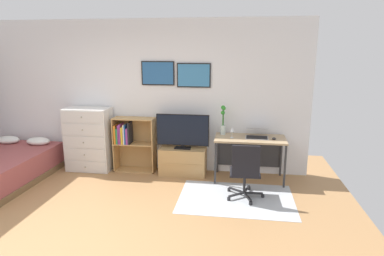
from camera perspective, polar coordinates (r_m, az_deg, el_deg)
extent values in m
plane|color=#A87A4C|center=(4.41, -18.55, -16.91)|extent=(7.20, 7.20, 0.00)
cube|color=white|center=(6.14, -9.35, 5.41)|extent=(6.12, 0.06, 2.70)
cube|color=black|center=(5.95, -5.87, 9.34)|extent=(0.59, 0.02, 0.42)
cube|color=#285B93|center=(5.93, -5.90, 9.33)|extent=(0.55, 0.01, 0.38)
cube|color=black|center=(5.83, 0.30, 9.03)|extent=(0.59, 0.02, 0.42)
cube|color=teal|center=(5.82, 0.29, 9.02)|extent=(0.55, 0.01, 0.38)
cube|color=#B2B7BC|center=(5.12, 7.56, -11.88)|extent=(1.70, 1.20, 0.01)
ellipsoid|color=white|center=(7.15, -29.04, -1.79)|extent=(0.44, 0.28, 0.14)
ellipsoid|color=white|center=(6.80, -24.87, -2.06)|extent=(0.44, 0.28, 0.14)
cube|color=silver|center=(6.36, -17.24, -1.85)|extent=(0.80, 0.42, 1.15)
cube|color=silver|center=(6.31, -17.80, -6.37)|extent=(0.76, 0.01, 0.21)
sphere|color=#A59E8C|center=(6.29, -17.86, -6.41)|extent=(0.03, 0.03, 0.03)
cube|color=silver|center=(6.24, -17.94, -4.39)|extent=(0.76, 0.01, 0.21)
sphere|color=#A59E8C|center=(6.22, -18.01, -4.43)|extent=(0.03, 0.03, 0.03)
cube|color=silver|center=(6.17, -18.09, -2.36)|extent=(0.76, 0.01, 0.21)
sphere|color=#A59E8C|center=(6.16, -18.16, -2.40)|extent=(0.03, 0.03, 0.03)
cube|color=silver|center=(6.12, -18.24, -0.30)|extent=(0.76, 0.01, 0.21)
sphere|color=#A59E8C|center=(6.11, -18.31, -0.34)|extent=(0.03, 0.03, 0.03)
cube|color=silver|center=(6.07, -18.40, 1.80)|extent=(0.76, 0.01, 0.21)
sphere|color=#A59E8C|center=(6.06, -18.46, 1.77)|extent=(0.03, 0.03, 0.03)
cube|color=tan|center=(6.25, -12.95, -2.66)|extent=(0.02, 0.30, 0.99)
cube|color=tan|center=(6.03, -6.52, -2.98)|extent=(0.02, 0.30, 0.99)
cube|color=tan|center=(6.28, -9.62, -7.07)|extent=(0.74, 0.30, 0.02)
cube|color=tan|center=(6.12, -9.80, -2.64)|extent=(0.70, 0.30, 0.02)
cube|color=tan|center=(6.01, -9.98, 1.62)|extent=(0.70, 0.30, 0.02)
cube|color=tan|center=(6.26, -9.39, -2.46)|extent=(0.74, 0.01, 0.99)
cube|color=orange|center=(6.13, -12.92, -1.04)|extent=(0.03, 0.17, 0.34)
cube|color=#2D8C4C|center=(6.15, -12.48, -1.24)|extent=(0.03, 0.23, 0.28)
cube|color=#8C388C|center=(6.11, -12.32, -1.01)|extent=(0.02, 0.18, 0.35)
cube|color=#8C388C|center=(6.12, -12.00, -0.91)|extent=(0.02, 0.22, 0.36)
cube|color=gold|center=(6.12, -11.68, -1.16)|extent=(0.03, 0.22, 0.31)
cube|color=white|center=(6.08, -11.44, -1.01)|extent=(0.02, 0.18, 0.35)
cube|color=#1E519E|center=(6.10, -11.15, -0.99)|extent=(0.02, 0.23, 0.35)
cube|color=#8C388C|center=(6.08, -10.87, -1.29)|extent=(0.04, 0.21, 0.29)
cube|color=black|center=(6.07, -10.56, -0.80)|extent=(0.03, 0.23, 0.39)
cube|color=tan|center=(5.95, -1.56, -5.67)|extent=(0.82, 0.40, 0.48)
cube|color=tan|center=(5.76, -1.91, -6.32)|extent=(0.82, 0.01, 0.02)
cube|color=black|center=(5.85, -1.61, -3.41)|extent=(0.28, 0.16, 0.02)
cube|color=black|center=(5.84, -1.61, -3.08)|extent=(0.06, 0.04, 0.05)
cube|color=black|center=(5.77, -1.63, -0.35)|extent=(0.93, 0.02, 0.55)
cube|color=black|center=(5.76, -1.65, -0.37)|extent=(0.90, 0.01, 0.52)
cube|color=tan|center=(5.63, 9.94, -1.80)|extent=(1.17, 0.60, 0.03)
cube|color=#2D2D30|center=(5.49, 4.03, -6.07)|extent=(0.03, 0.03, 0.71)
cube|color=#2D2D30|center=(5.53, 15.65, -6.41)|extent=(0.03, 0.03, 0.71)
cube|color=#2D2D30|center=(6.00, 4.42, -4.37)|extent=(0.03, 0.03, 0.71)
cube|color=#2D2D30|center=(6.04, 15.02, -4.69)|extent=(0.03, 0.03, 0.71)
cube|color=#2D2D30|center=(6.00, 9.75, -4.17)|extent=(1.11, 0.02, 0.50)
cylinder|color=#232326|center=(5.21, 12.03, -11.34)|extent=(0.05, 0.05, 0.05)
cube|color=#232326|center=(5.18, 10.49, -10.92)|extent=(0.28, 0.04, 0.02)
cylinder|color=#232326|center=(5.44, 9.72, -10.16)|extent=(0.05, 0.05, 0.05)
cube|color=#232326|center=(5.30, 9.34, -10.32)|extent=(0.11, 0.28, 0.02)
cylinder|color=#232326|center=(5.34, 6.36, -10.51)|extent=(0.05, 0.05, 0.05)
cube|color=#232326|center=(5.25, 7.62, -10.50)|extent=(0.25, 0.18, 0.02)
cylinder|color=#232326|center=(5.04, 6.33, -12.01)|extent=(0.05, 0.05, 0.05)
cube|color=#232326|center=(5.09, 7.65, -11.24)|extent=(0.24, 0.19, 0.02)
cylinder|color=#232326|center=(4.95, 10.03, -12.58)|extent=(0.05, 0.05, 0.05)
cube|color=#232326|center=(5.05, 9.46, -11.52)|extent=(0.12, 0.27, 0.02)
cylinder|color=#232326|center=(5.11, 8.98, -9.20)|extent=(0.04, 0.04, 0.30)
cube|color=black|center=(5.05, 9.04, -7.47)|extent=(0.45, 0.45, 0.03)
cube|color=black|center=(4.78, 9.24, -5.62)|extent=(0.40, 0.05, 0.45)
cube|color=#B7B7BC|center=(5.62, 11.06, -1.65)|extent=(0.38, 0.27, 0.01)
cube|color=black|center=(5.62, 11.07, -1.59)|extent=(0.36, 0.24, 0.00)
cube|color=#B7B7BC|center=(5.75, 11.11, -0.08)|extent=(0.38, 0.25, 0.07)
cube|color=black|center=(5.74, 11.11, -0.08)|extent=(0.36, 0.23, 0.06)
ellipsoid|color=#262628|center=(5.59, 13.90, -1.77)|extent=(0.06, 0.10, 0.03)
cylinder|color=silver|center=(5.78, 5.31, -0.30)|extent=(0.09, 0.09, 0.16)
cylinder|color=#3D8438|center=(5.74, 5.43, 1.37)|extent=(0.01, 0.01, 0.41)
sphere|color=#308B2C|center=(5.71, 5.47, 3.37)|extent=(0.07, 0.07, 0.07)
cylinder|color=#3D8438|center=(5.75, 5.31, 1.46)|extent=(0.01, 0.01, 0.42)
sphere|color=#308B2C|center=(5.71, 5.35, 3.54)|extent=(0.07, 0.07, 0.07)
cylinder|color=#3D8438|center=(5.74, 5.28, 0.99)|extent=(0.01, 0.01, 0.33)
sphere|color=#308B2C|center=(5.71, 5.31, 2.63)|extent=(0.07, 0.07, 0.07)
cylinder|color=silver|center=(5.58, 6.86, -1.65)|extent=(0.06, 0.06, 0.01)
cylinder|color=silver|center=(5.56, 6.87, -1.12)|extent=(0.01, 0.01, 0.10)
cone|color=silver|center=(5.54, 6.90, -0.25)|extent=(0.07, 0.07, 0.07)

